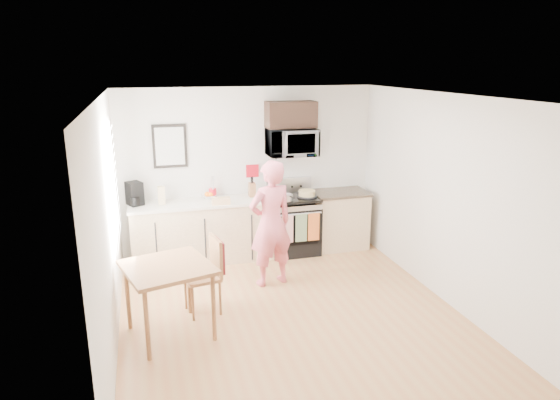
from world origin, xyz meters
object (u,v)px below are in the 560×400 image
object	(u,v)px
range	(293,226)
chair	(212,264)
microwave	(292,142)
cake	(307,194)
dining_table	(168,274)
person	(271,224)

from	to	relation	value
range	chair	distance (m)	2.21
microwave	chair	bearing A→B (deg)	-131.56
chair	cake	size ratio (longest dim) A/B	2.98
chair	range	bearing A→B (deg)	36.85
dining_table	chair	distance (m)	0.71
microwave	dining_table	bearing A→B (deg)	-133.59
range	dining_table	world-z (taller)	range
range	cake	xyz separation A→B (m)	(0.20, -0.09, 0.54)
microwave	dining_table	distance (m)	3.15
microwave	person	world-z (taller)	microwave
person	range	bearing A→B (deg)	-135.09
person	cake	size ratio (longest dim) A/B	5.52
person	dining_table	distance (m)	1.74
cake	person	bearing A→B (deg)	-130.83
dining_table	chair	world-z (taller)	chair
person	cake	xyz separation A→B (m)	(0.84, 0.97, 0.11)
range	chair	world-z (taller)	range
cake	chair	bearing A→B (deg)	-138.49
person	dining_table	size ratio (longest dim) A/B	1.83
chair	dining_table	bearing A→B (deg)	-150.00
range	person	world-z (taller)	person
microwave	person	xyz separation A→B (m)	(-0.64, -1.16, -0.89)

